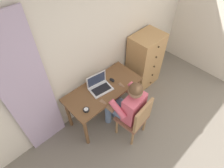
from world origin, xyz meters
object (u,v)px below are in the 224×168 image
object	(u,v)px
laptop	(99,86)
desk_clock	(86,110)
dresser	(145,61)
chair	(136,118)
person_seated	(127,104)
desk	(103,92)
computer_mouse	(112,80)

from	to	relation	value
laptop	desk_clock	size ratio (longest dim) A/B	4.15
dresser	chair	size ratio (longest dim) A/B	1.29
desk_clock	laptop	bearing A→B (deg)	24.52
person_seated	desk_clock	bearing A→B (deg)	149.27
person_seated	desk_clock	xyz separation A→B (m)	(-0.52, 0.31, 0.06)
desk	dresser	xyz separation A→B (m)	(1.15, 0.08, -0.05)
person_seated	computer_mouse	world-z (taller)	person_seated
desk	dresser	size ratio (longest dim) A/B	1.13
desk	person_seated	xyz separation A→B (m)	(0.07, -0.46, 0.06)
person_seated	chair	bearing A→B (deg)	-84.65
dresser	chair	bearing A→B (deg)	-146.09
person_seated	laptop	distance (m)	0.52
dresser	desk_clock	size ratio (longest dim) A/B	12.51
chair	laptop	distance (m)	0.75
desk	person_seated	distance (m)	0.47
chair	computer_mouse	bearing A→B (deg)	78.59
laptop	computer_mouse	distance (m)	0.26
desk	computer_mouse	bearing A→B (deg)	5.31
desk_clock	person_seated	bearing A→B (deg)	-30.73
chair	computer_mouse	world-z (taller)	chair
chair	laptop	bearing A→B (deg)	99.97
laptop	computer_mouse	world-z (taller)	laptop
desk	dresser	world-z (taller)	dresser
desk	computer_mouse	distance (m)	0.25
chair	desk	bearing A→B (deg)	97.43
chair	computer_mouse	xyz separation A→B (m)	(0.13, 0.66, 0.25)
chair	desk_clock	xyz separation A→B (m)	(-0.54, 0.49, 0.24)
dresser	person_seated	xyz separation A→B (m)	(-1.08, -0.54, 0.10)
chair	laptop	world-z (taller)	laptop
dresser	desk_clock	distance (m)	1.63
dresser	desk_clock	bearing A→B (deg)	-172.05
desk	chair	distance (m)	0.66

